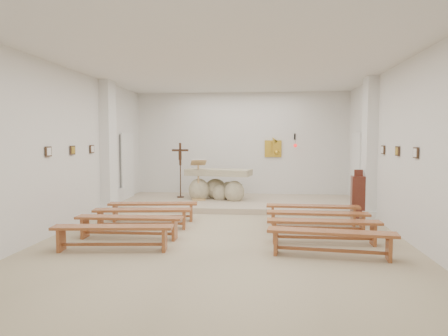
# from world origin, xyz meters

# --- Properties ---
(ground) EXTENTS (7.00, 10.00, 0.00)m
(ground) POSITION_xyz_m (0.00, 0.00, 0.00)
(ground) COLOR beige
(ground) RESTS_ON ground
(wall_left) EXTENTS (0.02, 10.00, 3.50)m
(wall_left) POSITION_xyz_m (-3.49, 0.00, 1.75)
(wall_left) COLOR silver
(wall_left) RESTS_ON ground
(wall_right) EXTENTS (0.02, 10.00, 3.50)m
(wall_right) POSITION_xyz_m (3.49, 0.00, 1.75)
(wall_right) COLOR silver
(wall_right) RESTS_ON ground
(wall_back) EXTENTS (7.00, 0.02, 3.50)m
(wall_back) POSITION_xyz_m (0.00, 4.99, 1.75)
(wall_back) COLOR silver
(wall_back) RESTS_ON ground
(ceiling) EXTENTS (7.00, 10.00, 0.02)m
(ceiling) POSITION_xyz_m (0.00, 0.00, 3.49)
(ceiling) COLOR silver
(ceiling) RESTS_ON wall_back
(sanctuary_platform) EXTENTS (6.98, 3.00, 0.15)m
(sanctuary_platform) POSITION_xyz_m (0.00, 3.50, 0.07)
(sanctuary_platform) COLOR tan
(sanctuary_platform) RESTS_ON ground
(pilaster_left) EXTENTS (0.26, 0.55, 3.50)m
(pilaster_left) POSITION_xyz_m (-3.37, 2.00, 1.75)
(pilaster_left) COLOR white
(pilaster_left) RESTS_ON ground
(pilaster_right) EXTENTS (0.26, 0.55, 3.50)m
(pilaster_right) POSITION_xyz_m (3.37, 2.00, 1.75)
(pilaster_right) COLOR white
(pilaster_right) RESTS_ON ground
(gold_wall_relief) EXTENTS (0.55, 0.04, 0.55)m
(gold_wall_relief) POSITION_xyz_m (1.05, 4.96, 1.65)
(gold_wall_relief) COLOR gold
(gold_wall_relief) RESTS_ON wall_back
(sanctuary_lamp) EXTENTS (0.11, 0.36, 0.44)m
(sanctuary_lamp) POSITION_xyz_m (1.75, 4.71, 1.81)
(sanctuary_lamp) COLOR black
(sanctuary_lamp) RESTS_ON wall_back
(station_frame_left_front) EXTENTS (0.03, 0.20, 0.20)m
(station_frame_left_front) POSITION_xyz_m (-3.47, -0.80, 1.72)
(station_frame_left_front) COLOR #3E2A1B
(station_frame_left_front) RESTS_ON wall_left
(station_frame_left_mid) EXTENTS (0.03, 0.20, 0.20)m
(station_frame_left_mid) POSITION_xyz_m (-3.47, 0.20, 1.72)
(station_frame_left_mid) COLOR #3E2A1B
(station_frame_left_mid) RESTS_ON wall_left
(station_frame_left_rear) EXTENTS (0.03, 0.20, 0.20)m
(station_frame_left_rear) POSITION_xyz_m (-3.47, 1.20, 1.72)
(station_frame_left_rear) COLOR #3E2A1B
(station_frame_left_rear) RESTS_ON wall_left
(station_frame_right_front) EXTENTS (0.03, 0.20, 0.20)m
(station_frame_right_front) POSITION_xyz_m (3.47, -0.80, 1.72)
(station_frame_right_front) COLOR #3E2A1B
(station_frame_right_front) RESTS_ON wall_right
(station_frame_right_mid) EXTENTS (0.03, 0.20, 0.20)m
(station_frame_right_mid) POSITION_xyz_m (3.47, 0.20, 1.72)
(station_frame_right_mid) COLOR #3E2A1B
(station_frame_right_mid) RESTS_ON wall_right
(station_frame_right_rear) EXTENTS (0.03, 0.20, 0.20)m
(station_frame_right_rear) POSITION_xyz_m (3.47, 1.20, 1.72)
(station_frame_right_rear) COLOR #3E2A1B
(station_frame_right_rear) RESTS_ON wall_right
(radiator_left) EXTENTS (0.10, 0.85, 0.52)m
(radiator_left) POSITION_xyz_m (-3.43, 2.70, 0.27)
(radiator_left) COLOR silver
(radiator_left) RESTS_ON ground
(radiator_right) EXTENTS (0.10, 0.85, 0.52)m
(radiator_right) POSITION_xyz_m (3.43, 2.70, 0.27)
(radiator_right) COLOR silver
(radiator_right) RESTS_ON ground
(altar) EXTENTS (2.04, 1.09, 1.00)m
(altar) POSITION_xyz_m (-0.62, 3.63, 0.53)
(altar) COLOR beige
(altar) RESTS_ON sanctuary_platform
(lectern) EXTENTS (0.52, 0.47, 1.24)m
(lectern) POSITION_xyz_m (-1.18, 3.39, 0.76)
(lectern) COLOR tan
(lectern) RESTS_ON sanctuary_platform
(crucifix_stand) EXTENTS (0.51, 0.22, 1.70)m
(crucifix_stand) POSITION_xyz_m (-1.83, 3.89, 1.13)
(crucifix_stand) COLOR #3A2112
(crucifix_stand) RESTS_ON sanctuary_platform
(potted_plant) EXTENTS (0.53, 0.50, 0.48)m
(potted_plant) POSITION_xyz_m (-0.09, 3.70, 0.39)
(potted_plant) COLOR #2A5722
(potted_plant) RESTS_ON sanctuary_platform
(donation_pedestal) EXTENTS (0.35, 0.35, 1.21)m
(donation_pedestal) POSITION_xyz_m (3.10, 1.90, 0.53)
(donation_pedestal) COLOR #5E271A
(donation_pedestal) RESTS_ON ground
(bench_left_front) EXTENTS (2.13, 0.60, 0.44)m
(bench_left_front) POSITION_xyz_m (-1.88, 0.98, 0.33)
(bench_left_front) COLOR #A75830
(bench_left_front) RESTS_ON ground
(bench_right_front) EXTENTS (2.11, 0.39, 0.44)m
(bench_right_front) POSITION_xyz_m (1.88, 0.98, 0.33)
(bench_right_front) COLOR #A75830
(bench_right_front) RESTS_ON ground
(bench_left_second) EXTENTS (2.13, 0.62, 0.44)m
(bench_left_second) POSITION_xyz_m (-1.88, 0.12, 0.33)
(bench_left_second) COLOR #A75830
(bench_left_second) RESTS_ON ground
(bench_right_second) EXTENTS (2.11, 0.40, 0.44)m
(bench_right_second) POSITION_xyz_m (1.88, 0.12, 0.33)
(bench_right_second) COLOR #A75830
(bench_right_second) RESTS_ON ground
(bench_left_third) EXTENTS (2.11, 0.36, 0.44)m
(bench_left_third) POSITION_xyz_m (-1.88, -0.73, 0.33)
(bench_left_third) COLOR #A75830
(bench_left_third) RESTS_ON ground
(bench_right_third) EXTENTS (2.11, 0.34, 0.44)m
(bench_right_third) POSITION_xyz_m (1.88, -0.73, 0.33)
(bench_right_third) COLOR #A75830
(bench_right_third) RESTS_ON ground
(bench_left_fourth) EXTENTS (2.13, 0.56, 0.44)m
(bench_left_fourth) POSITION_xyz_m (-1.88, -1.59, 0.33)
(bench_left_fourth) COLOR #A75830
(bench_left_fourth) RESTS_ON ground
(bench_right_fourth) EXTENTS (2.13, 0.56, 0.44)m
(bench_right_fourth) POSITION_xyz_m (1.88, -1.59, 0.33)
(bench_right_fourth) COLOR #A75830
(bench_right_fourth) RESTS_ON ground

